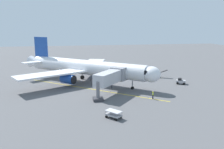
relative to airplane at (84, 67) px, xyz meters
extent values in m
plane|color=#565659|center=(0.63, -2.18, -4.00)|extent=(220.00, 220.00, 0.00)
cube|color=yellow|center=(-0.22, 6.18, -4.00)|extent=(30.84, 25.84, 0.01)
cylinder|color=white|center=(-0.22, 0.18, 0.10)|extent=(28.52, 24.72, 3.80)
ellipsoid|color=white|center=(-14.18, 11.85, 0.10)|extent=(5.38, 5.34, 3.61)
cone|color=white|center=(13.98, -11.68, 0.10)|extent=(4.50, 4.55, 3.42)
cube|color=black|center=(-13.11, 10.96, 0.65)|extent=(3.30, 3.50, 0.90)
cube|color=white|center=(-2.83, -8.75, -0.50)|extent=(10.19, 17.82, 0.36)
cylinder|color=#1E479E|center=(-3.17, -4.91, -2.00)|extent=(4.08, 3.95, 2.30)
cylinder|color=black|center=(-4.51, -3.79, -2.00)|extent=(1.50, 1.74, 2.10)
cube|color=white|center=(8.11, 4.33, -0.50)|extent=(17.49, 12.62, 0.36)
cylinder|color=#1E479E|center=(4.27, 3.99, -2.00)|extent=(4.08, 3.95, 2.30)
cylinder|color=black|center=(2.93, 5.11, -2.00)|extent=(1.50, 1.74, 2.10)
cube|color=#1E479E|center=(11.68, -9.76, 3.90)|extent=(3.91, 3.35, 7.20)
cube|color=white|center=(9.39, -12.02, 0.70)|extent=(4.61, 6.83, 0.24)
cube|color=white|center=(13.50, -7.11, 0.70)|extent=(6.70, 5.43, 0.24)
cylinder|color=slate|center=(-10.57, 8.84, -2.27)|extent=(0.24, 0.24, 2.77)
cylinder|color=black|center=(-10.57, 8.84, -3.65)|extent=(0.83, 0.79, 0.70)
cylinder|color=slate|center=(0.42, -3.74, -2.07)|extent=(0.24, 0.24, 2.77)
cylinder|color=black|center=(0.42, -3.74, -3.45)|extent=(1.13, 1.05, 1.10)
cylinder|color=slate|center=(3.75, 0.25, -2.07)|extent=(0.24, 0.24, 2.77)
cylinder|color=black|center=(3.75, 0.25, -3.45)|extent=(1.13, 1.05, 1.10)
cube|color=#B7B7BC|center=(-4.49, 12.22, -0.10)|extent=(7.77, 8.57, 2.50)
cube|color=gray|center=(-7.37, 8.77, -0.10)|extent=(4.25, 4.20, 3.00)
cylinder|color=slate|center=(-1.60, 15.67, -2.05)|extent=(0.70, 0.70, 3.90)
cube|color=#333338|center=(-1.60, 15.67, -3.70)|extent=(2.00, 2.00, 0.60)
cylinder|color=#23232D|center=(-12.78, 16.67, -3.56)|extent=(0.26, 0.26, 0.88)
cube|color=#D8EA19|center=(-12.78, 16.67, -2.82)|extent=(0.35, 0.44, 0.60)
cube|color=silver|center=(-12.78, 16.67, -2.82)|extent=(0.37, 0.46, 0.10)
sphere|color=beige|center=(-12.78, 16.67, -2.40)|extent=(0.22, 0.22, 0.22)
cylinder|color=#23232D|center=(-6.06, 6.51, -3.56)|extent=(0.26, 0.26, 0.88)
cube|color=orange|center=(-6.06, 6.51, -2.82)|extent=(0.45, 0.39, 0.60)
cube|color=silver|center=(-6.06, 6.51, -2.82)|extent=(0.47, 0.41, 0.10)
sphere|color=brown|center=(-6.06, 6.51, -2.40)|extent=(0.22, 0.22, 0.22)
cube|color=#9E9EA3|center=(-2.99, 25.07, -3.44)|extent=(2.77, 2.87, 0.24)
cube|color=silver|center=(-2.99, 25.07, -2.77)|extent=(2.77, 2.87, 0.08)
cylinder|color=slate|center=(-4.26, 25.56, -3.04)|extent=(0.06, 0.06, 0.55)
cylinder|color=slate|center=(-3.33, 26.38, -3.04)|extent=(0.06, 0.06, 0.55)
cylinder|color=slate|center=(-2.66, 23.76, -3.04)|extent=(0.06, 0.06, 0.55)
cylinder|color=slate|center=(-1.73, 24.59, -3.04)|extent=(0.06, 0.06, 0.55)
cylinder|color=black|center=(-4.11, 25.35, -3.78)|extent=(0.48, 0.49, 0.44)
cylinder|color=black|center=(-3.14, 26.21, -3.78)|extent=(0.48, 0.49, 0.44)
cylinder|color=black|center=(-2.85, 23.93, -3.78)|extent=(0.48, 0.49, 0.44)
cylinder|color=black|center=(-1.88, 24.80, -3.78)|extent=(0.48, 0.49, 0.44)
cube|color=yellow|center=(-20.46, -2.44, -3.38)|extent=(2.57, 2.13, 0.60)
cube|color=black|center=(-21.98, -1.92, -2.48)|extent=(3.84, 2.07, 1.61)
cylinder|color=black|center=(-21.76, -2.68, -3.68)|extent=(0.69, 0.44, 0.64)
cylinder|color=black|center=(-21.34, -1.45, -3.68)|extent=(0.69, 0.44, 0.64)
cylinder|color=black|center=(-20.34, -3.17, -3.68)|extent=(0.69, 0.44, 0.64)
cylinder|color=black|center=(-19.92, -1.94, -3.68)|extent=(0.69, 0.44, 0.64)
cube|color=#9E9EA3|center=(-24.20, 6.18, -3.35)|extent=(2.73, 2.40, 0.70)
cube|color=black|center=(-23.93, 6.04, -2.75)|extent=(1.31, 1.39, 0.50)
cylinder|color=black|center=(-25.21, 5.98, -3.70)|extent=(0.65, 0.50, 0.60)
cylinder|color=black|center=(-24.60, 7.13, -3.70)|extent=(0.65, 0.50, 0.60)
cylinder|color=black|center=(-23.80, 5.23, -3.70)|extent=(0.65, 0.50, 0.60)
cylinder|color=black|center=(-23.19, 6.38, -3.70)|extent=(0.65, 0.50, 0.60)
camera|label=1|loc=(3.72, 60.20, 10.95)|focal=37.45mm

